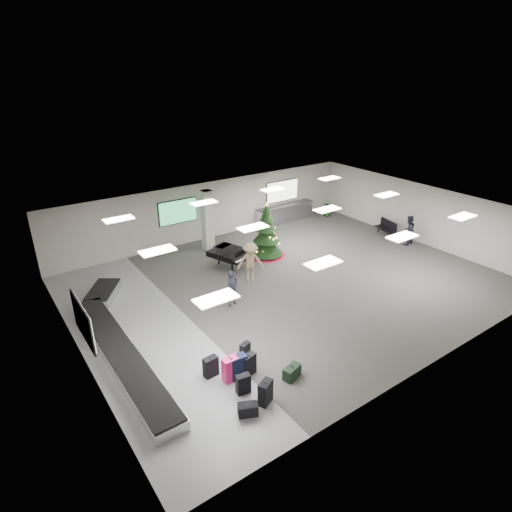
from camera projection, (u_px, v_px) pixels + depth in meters
ground at (290, 284)px, 19.14m from camera, size 18.00×18.00×0.00m
room_envelope at (275, 233)px, 18.49m from camera, size 18.02×14.02×3.21m
baggage_carousel at (117, 340)px, 14.89m from camera, size 2.28×9.71×0.43m
service_counter at (285, 213)px, 26.50m from camera, size 4.05×0.65×1.08m
suitcase_0 at (265, 393)px, 12.30m from camera, size 0.55×0.45×0.77m
suitcase_1 at (249, 365)px, 13.45m from camera, size 0.52×0.35×0.76m
pink_suitcase at (231, 369)px, 13.20m from camera, size 0.52×0.30×0.84m
suitcase_3 at (245, 350)px, 14.27m from camera, size 0.42×0.32×0.58m
navy_suitcase at (238, 367)px, 13.30m from camera, size 0.55×0.35×0.83m
suitcase_5 at (243, 384)px, 12.72m from camera, size 0.46×0.30×0.65m
green_duffel at (292, 372)px, 13.37m from camera, size 0.67×0.46×0.43m
suitcase_8 at (211, 367)px, 13.41m from camera, size 0.48×0.29×0.70m
black_duffel at (248, 410)px, 11.95m from camera, size 0.64×0.52×0.39m
christmas_tree at (266, 237)px, 21.65m from camera, size 2.00×2.00×2.85m
grand_piano at (230, 253)px, 20.37m from camera, size 1.93×2.20×1.06m
bench at (386, 227)px, 24.37m from camera, size 0.83×1.51×0.91m
traveler_a at (232, 288)px, 17.21m from camera, size 0.64×0.50×1.54m
traveler_b at (250, 262)px, 19.04m from camera, size 1.39×1.21×1.87m
traveler_bench at (408, 230)px, 23.02m from camera, size 0.83×0.66×1.64m
potted_plant_left at (261, 222)px, 25.29m from camera, size 0.64×0.63×0.91m
potted_plant_right at (327, 209)px, 27.50m from camera, size 0.72×0.72×0.91m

